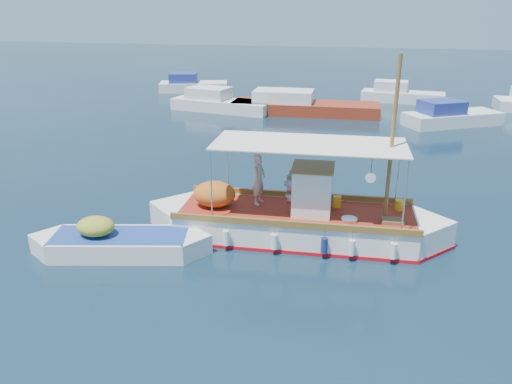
# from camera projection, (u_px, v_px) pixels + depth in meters

# --- Properties ---
(ground) EXTENTS (160.00, 160.00, 0.00)m
(ground) POSITION_uv_depth(u_px,v_px,m) (281.00, 236.00, 16.46)
(ground) COLOR black
(ground) RESTS_ON ground
(fishing_caique) EXTENTS (9.96, 3.08, 6.08)m
(fishing_caique) POSITION_uv_depth(u_px,v_px,m) (294.00, 221.00, 16.22)
(fishing_caique) COLOR white
(fishing_caique) RESTS_ON ground
(dinghy) EXTENTS (5.48, 2.41, 1.37)m
(dinghy) POSITION_uv_depth(u_px,v_px,m) (119.00, 245.00, 15.19)
(dinghy) COLOR white
(dinghy) RESTS_ON ground
(bg_boat_nw) EXTENTS (7.63, 3.76, 1.80)m
(bg_boat_nw) POSITION_uv_depth(u_px,v_px,m) (220.00, 104.00, 35.82)
(bg_boat_nw) COLOR silver
(bg_boat_nw) RESTS_ON ground
(bg_boat_n) EXTENTS (10.24, 3.09, 1.80)m
(bg_boat_n) POSITION_uv_depth(u_px,v_px,m) (300.00, 107.00, 34.77)
(bg_boat_n) COLOR maroon
(bg_boat_n) RESTS_ON ground
(bg_boat_ne) EXTENTS (6.42, 4.95, 1.80)m
(bg_boat_ne) POSITION_uv_depth(u_px,v_px,m) (450.00, 117.00, 31.41)
(bg_boat_ne) COLOR silver
(bg_boat_ne) RESTS_ON ground
(bg_boat_far_w) EXTENTS (6.23, 3.78, 1.80)m
(bg_boat_far_w) POSITION_uv_depth(u_px,v_px,m) (192.00, 86.00, 43.79)
(bg_boat_far_w) COLOR silver
(bg_boat_far_w) RESTS_ON ground
(bg_boat_far_n) EXTENTS (6.41, 2.65, 1.80)m
(bg_boat_far_n) POSITION_uv_depth(u_px,v_px,m) (400.00, 96.00, 39.01)
(bg_boat_far_n) COLOR silver
(bg_boat_far_n) RESTS_ON ground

